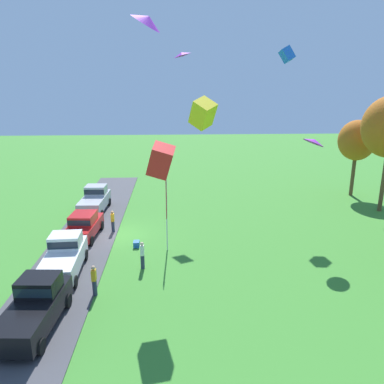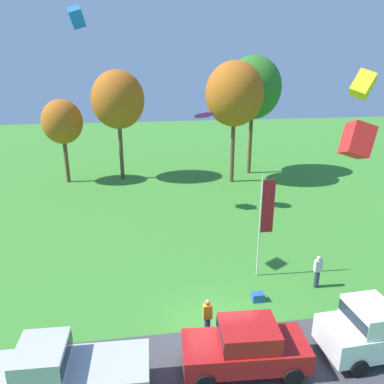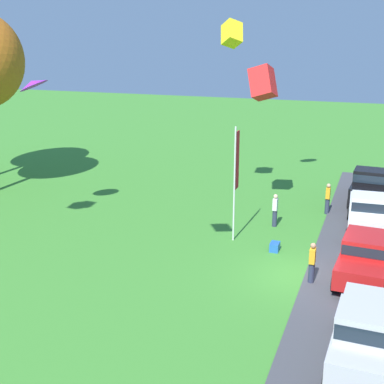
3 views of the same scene
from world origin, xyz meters
name	(u,v)px [view 1 (image 1 of 3)]	position (x,y,z in m)	size (l,w,h in m)	color
ground_plane	(118,235)	(0.00, 0.00, 0.00)	(120.00, 120.00, 0.00)	#3D842D
pavement_strip	(87,235)	(0.00, -2.28, 0.03)	(36.00, 4.40, 0.06)	#424247
car_pickup_by_flagpole	(95,199)	(-5.59, -2.70, 1.11)	(5.07, 2.20, 2.14)	#B7B7BC
car_sedan_mid_row	(84,225)	(0.52, -2.31, 1.04)	(4.51, 2.19, 1.84)	red
car_pickup_far_end	(64,255)	(5.80, -2.27, 1.11)	(5.08, 2.23, 2.14)	white
car_pickup_near_entrance	(35,305)	(11.01, -2.15, 1.11)	(5.11, 2.30, 2.14)	black
person_watching_sky	(94,280)	(8.43, -0.04, 0.88)	(0.36, 0.24, 1.71)	#2D334C
person_on_lawn	(113,221)	(-0.49, -0.40, 0.88)	(0.36, 0.24, 1.71)	#2D334C
person_beside_suv	(142,255)	(5.49, 2.26, 0.88)	(0.36, 0.24, 1.71)	#2D334C
tree_right_of_center	(357,141)	(-9.34, 22.23, 5.56)	(3.58, 3.58, 7.56)	brown
flag_banner	(166,202)	(3.17, 3.73, 3.46)	(0.71, 0.08, 5.46)	silver
cooler_box	(136,244)	(2.29, 1.60, 0.20)	(0.56, 0.40, 0.40)	blue
kite_box_near_flag	(161,160)	(7.42, 3.56, 7.03)	(1.09, 1.09, 1.52)	red
kite_box_trailing_tail	(203,113)	(8.61, 5.60, 9.46)	(0.84, 0.84, 1.18)	yellow
kite_delta_high_right	(314,141)	(1.87, 13.60, 7.16)	(1.46, 1.46, 0.27)	purple
kite_delta_mid_center	(147,20)	(9.69, 3.21, 13.27)	(1.36, 1.36, 0.34)	purple
kite_box_low_drifter	(287,55)	(-6.26, 13.80, 13.21)	(0.79, 0.79, 1.10)	blue
kite_diamond_high_left	(182,54)	(-7.06, 5.05, 13.29)	(0.95, 1.10, 0.28)	purple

